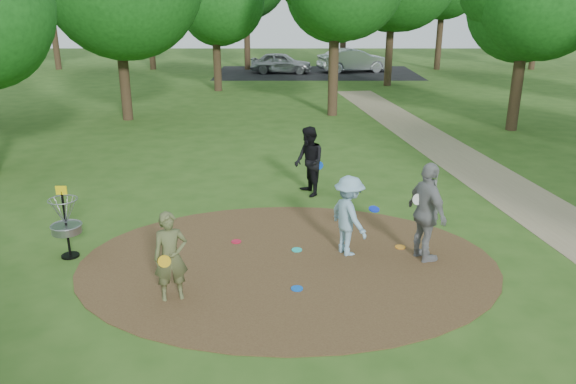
{
  "coord_description": "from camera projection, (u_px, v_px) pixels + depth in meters",
  "views": [
    {
      "loc": [
        0.01,
        -10.21,
        5.07
      ],
      "look_at": [
        0.0,
        1.2,
        1.1
      ],
      "focal_mm": 35.0,
      "sensor_mm": 36.0,
      "label": 1
    }
  ],
  "objects": [
    {
      "name": "ground",
      "position": [
        288.0,
        263.0,
        11.31
      ],
      "size": [
        100.0,
        100.0,
        0.0
      ],
      "primitive_type": "plane",
      "color": "#2D5119",
      "rests_on": "ground"
    },
    {
      "name": "dirt_clearing",
      "position": [
        288.0,
        263.0,
        11.3
      ],
      "size": [
        8.4,
        8.4,
        0.02
      ],
      "primitive_type": "cylinder",
      "color": "#47301C",
      "rests_on": "ground"
    },
    {
      "name": "footpath",
      "position": [
        564.0,
        225.0,
        13.19
      ],
      "size": [
        7.55,
        39.89,
        0.01
      ],
      "primitive_type": "cube",
      "rotation": [
        0.0,
        0.0,
        0.14
      ],
      "color": "#8C7A5B",
      "rests_on": "ground"
    },
    {
      "name": "parking_lot",
      "position": [
        316.0,
        73.0,
        39.63
      ],
      "size": [
        14.0,
        8.0,
        0.01
      ],
      "primitive_type": "cube",
      "color": "black",
      "rests_on": "ground"
    },
    {
      "name": "player_observer_with_disc",
      "position": [
        171.0,
        257.0,
        9.71
      ],
      "size": [
        0.68,
        0.58,
        1.63
      ],
      "color": "brown",
      "rests_on": "ground"
    },
    {
      "name": "player_throwing_with_disc",
      "position": [
        349.0,
        216.0,
        11.44
      ],
      "size": [
        1.19,
        1.26,
        1.69
      ],
      "color": "#8AB5CE",
      "rests_on": "ground"
    },
    {
      "name": "player_walking_with_disc",
      "position": [
        309.0,
        162.0,
        14.9
      ],
      "size": [
        0.97,
        1.09,
        1.86
      ],
      "color": "black",
      "rests_on": "ground"
    },
    {
      "name": "player_waiting_with_disc",
      "position": [
        427.0,
        213.0,
        11.12
      ],
      "size": [
        0.88,
        1.3,
        2.05
      ],
      "color": "gray",
      "rests_on": "ground"
    },
    {
      "name": "disc_ground_cyan",
      "position": [
        297.0,
        250.0,
        11.83
      ],
      "size": [
        0.22,
        0.22,
        0.02
      ],
      "primitive_type": "cylinder",
      "color": "#1AD1C5",
      "rests_on": "dirt_clearing"
    },
    {
      "name": "disc_ground_blue",
      "position": [
        297.0,
        288.0,
        10.26
      ],
      "size": [
        0.22,
        0.22,
        0.02
      ],
      "primitive_type": "cylinder",
      "color": "blue",
      "rests_on": "dirt_clearing"
    },
    {
      "name": "disc_ground_red",
      "position": [
        236.0,
        242.0,
        12.23
      ],
      "size": [
        0.22,
        0.22,
        0.02
      ],
      "primitive_type": "cylinder",
      "color": "red",
      "rests_on": "dirt_clearing"
    },
    {
      "name": "car_left",
      "position": [
        281.0,
        63.0,
        39.15
      ],
      "size": [
        4.4,
        2.14,
        1.45
      ],
      "primitive_type": "imported",
      "rotation": [
        0.0,
        0.0,
        1.47
      ],
      "color": "#969A9D",
      "rests_on": "ground"
    },
    {
      "name": "car_right",
      "position": [
        354.0,
        60.0,
        39.71
      ],
      "size": [
        5.27,
        2.92,
        1.65
      ],
      "primitive_type": "imported",
      "rotation": [
        0.0,
        0.0,
        1.82
      ],
      "color": "#B0B4B9",
      "rests_on": "ground"
    },
    {
      "name": "disc_ground_orange",
      "position": [
        400.0,
        247.0,
        11.96
      ],
      "size": [
        0.22,
        0.22,
        0.02
      ],
      "primitive_type": "cylinder",
      "color": "orange",
      "rests_on": "dirt_clearing"
    },
    {
      "name": "disc_golf_basket",
      "position": [
        65.0,
        217.0,
        11.3
      ],
      "size": [
        0.63,
        0.63,
        1.54
      ],
      "color": "black",
      "rests_on": "ground"
    }
  ]
}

